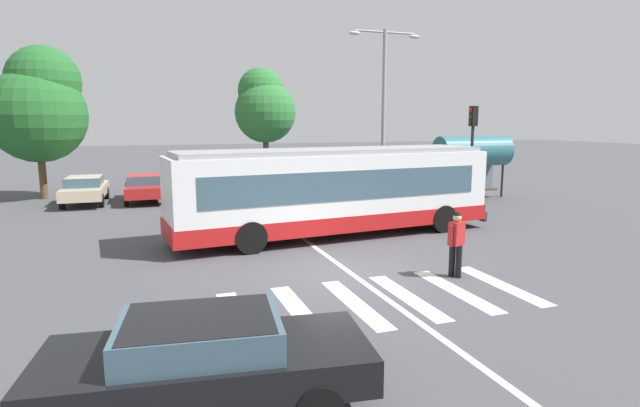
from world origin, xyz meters
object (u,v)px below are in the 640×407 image
(parked_car_black, at_px, (344,179))
(background_tree_right, at_px, (264,106))
(background_tree_left, at_px, (39,105))
(parked_car_champagne, at_px, (85,188))
(city_transit_bus, at_px, (334,191))
(parked_car_red, at_px, (144,186))
(bus_stop_shelter, at_px, (472,152))
(parked_car_white, at_px, (249,182))
(twin_arm_street_lamp, at_px, (384,97))
(traffic_light_far_corner, at_px, (472,140))
(foreground_sedan, at_px, (206,357))
(parked_car_blue, at_px, (299,180))
(pedestrian_crossing_street, at_px, (456,240))
(parked_car_charcoal, at_px, (200,184))

(parked_car_black, height_order, background_tree_right, background_tree_right)
(background_tree_left, bearing_deg, parked_car_champagne, -50.25)
(city_transit_bus, height_order, parked_car_black, city_transit_bus)
(parked_car_red, bearing_deg, bus_stop_shelter, -16.47)
(parked_car_white, xyz_separation_m, background_tree_left, (-10.19, 2.40, 4.03))
(city_transit_bus, xyz_separation_m, parked_car_black, (4.42, 10.10, -0.82))
(twin_arm_street_lamp, bearing_deg, traffic_light_far_corner, -57.65)
(parked_car_red, distance_m, twin_arm_street_lamp, 12.92)
(parked_car_white, distance_m, parked_car_black, 5.35)
(foreground_sedan, relative_size, parked_car_champagne, 1.03)
(city_transit_bus, height_order, traffic_light_far_corner, traffic_light_far_corner)
(parked_car_champagne, height_order, bus_stop_shelter, bus_stop_shelter)
(city_transit_bus, height_order, parked_car_blue, city_transit_bus)
(pedestrian_crossing_street, bearing_deg, foreground_sedan, -149.06)
(background_tree_right, bearing_deg, city_transit_bus, -94.27)
(traffic_light_far_corner, distance_m, bus_stop_shelter, 3.28)
(bus_stop_shelter, xyz_separation_m, background_tree_left, (-20.91, 7.32, 2.38))
(city_transit_bus, xyz_separation_m, parked_car_champagne, (-9.00, 10.57, -0.82))
(background_tree_right, bearing_deg, parked_car_white, -112.70)
(twin_arm_street_lamp, bearing_deg, bus_stop_shelter, -17.68)
(foreground_sedan, relative_size, traffic_light_far_corner, 1.00)
(parked_car_white, relative_size, background_tree_right, 0.62)
(pedestrian_crossing_street, distance_m, parked_car_black, 15.97)
(traffic_light_far_corner, bearing_deg, parked_car_white, 139.65)
(traffic_light_far_corner, relative_size, twin_arm_street_lamp, 0.55)
(background_tree_right, bearing_deg, parked_car_red, -145.60)
(parked_car_champagne, bearing_deg, parked_car_red, -1.16)
(twin_arm_street_lamp, height_order, background_tree_left, twin_arm_street_lamp)
(parked_car_champagne, distance_m, twin_arm_street_lamp, 15.45)
(parked_car_champagne, xyz_separation_m, parked_car_blue, (10.90, -0.11, 0.00))
(foreground_sedan, relative_size, parked_car_black, 1.03)
(parked_car_charcoal, xyz_separation_m, background_tree_left, (-7.58, 2.70, 4.03))
(city_transit_bus, bearing_deg, parked_car_charcoal, 108.65)
(city_transit_bus, height_order, background_tree_right, background_tree_right)
(parked_car_charcoal, relative_size, parked_car_blue, 0.98)
(background_tree_left, relative_size, background_tree_right, 1.06)
(background_tree_right, bearing_deg, foreground_sedan, -104.96)
(bus_stop_shelter, height_order, background_tree_left, background_tree_left)
(parked_car_red, height_order, parked_car_black, same)
(parked_car_champagne, height_order, background_tree_left, background_tree_left)
(parked_car_champagne, height_order, parked_car_white, same)
(city_transit_bus, xyz_separation_m, bus_stop_shelter, (9.82, 5.75, 0.83))
(parked_car_champagne, relative_size, traffic_light_far_corner, 0.97)
(background_tree_right, bearing_deg, parked_car_black, -59.36)
(foreground_sedan, relative_size, parked_car_red, 1.04)
(traffic_light_far_corner, relative_size, background_tree_left, 0.60)
(pedestrian_crossing_street, relative_size, twin_arm_street_lamp, 0.20)
(parked_car_charcoal, relative_size, parked_car_black, 0.99)
(twin_arm_street_lamp, bearing_deg, parked_car_black, 108.26)
(parked_car_black, relative_size, traffic_light_far_corner, 0.97)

